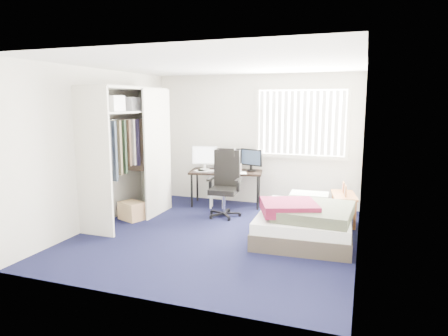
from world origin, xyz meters
The scene contains 10 objects.
ground centered at (0.00, 0.00, 0.00)m, with size 4.20×4.20×0.00m, color black.
room_shell centered at (0.00, 0.00, 1.51)m, with size 4.20×4.20×4.20m.
window_assembly centered at (0.90, 2.04, 1.60)m, with size 1.72×0.09×1.32m.
closet centered at (-1.67, 0.27, 1.35)m, with size 0.64×1.84×2.22m.
desk centered at (-0.46, 1.76, 0.72)m, with size 1.47×0.90×1.13m.
office_chair centered at (-0.24, 1.05, 0.45)m, with size 0.59×0.59×1.18m.
footstool centered at (-0.54, 1.48, 0.20)m, with size 0.37×0.32×0.26m.
nightstand centered at (1.75, 1.25, 0.43)m, with size 0.47×0.76×0.67m.
bed centered at (1.26, 0.36, 0.26)m, with size 1.41×1.83×0.59m.
pine_box centered at (-1.65, 0.28, 0.15)m, with size 0.41×0.30×0.30m, color #9D6F4E.
Camera 1 is at (2.02, -5.39, 1.98)m, focal length 32.00 mm.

